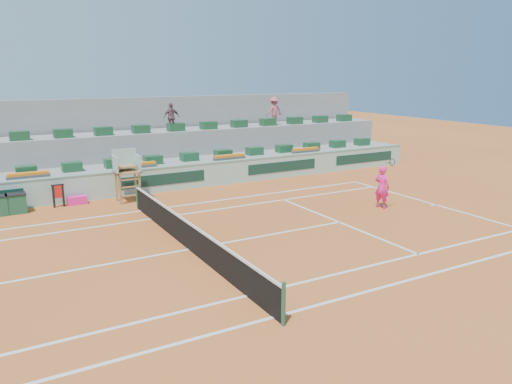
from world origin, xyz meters
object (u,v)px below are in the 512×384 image
Objects in this scene: drink_cooler_a at (16,203)px; tennis_player at (382,187)px; umpire_chair at (126,168)px; player_bag at (77,200)px.

drink_cooler_a is 15.68m from tennis_player.
umpire_chair reaches higher than tennis_player.
player_bag is 0.35× the size of umpire_chair.
tennis_player is (9.39, -6.64, -0.60)m from umpire_chair.
umpire_chair reaches higher than player_bag.
drink_cooler_a reaches higher than player_bag.
drink_cooler_a is 0.37× the size of tennis_player.
umpire_chair reaches higher than drink_cooler_a.
tennis_player reaches higher than drink_cooler_a.
drink_cooler_a is at bearing -174.73° from player_bag.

